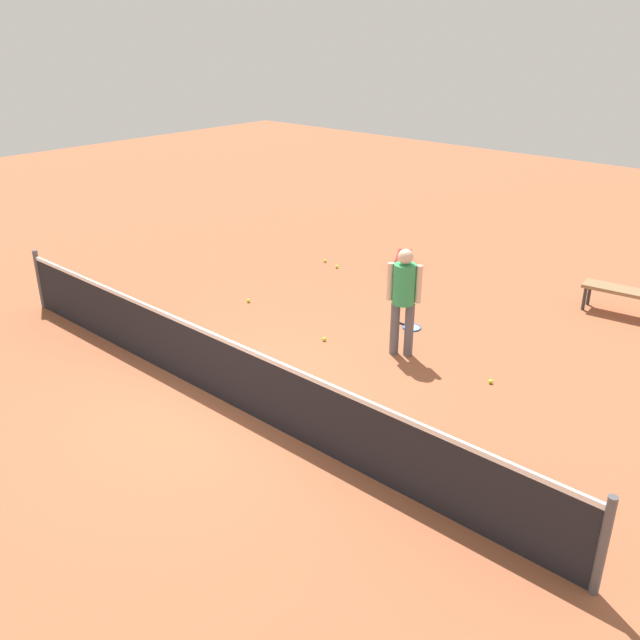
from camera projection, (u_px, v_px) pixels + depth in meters
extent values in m
plane|color=#9E5638|center=(228.00, 403.00, 9.21)|extent=(40.00, 40.00, 0.00)
cylinder|color=#4C4C51|center=(603.00, 546.00, 5.94)|extent=(0.09, 0.09, 1.07)
cylinder|color=#4C4C51|center=(40.00, 279.00, 12.05)|extent=(0.09, 0.09, 1.07)
cube|color=black|center=(226.00, 373.00, 9.03)|extent=(10.00, 0.02, 0.91)
cube|color=white|center=(224.00, 340.00, 8.83)|extent=(10.00, 0.04, 0.06)
cylinder|color=#595960|center=(409.00, 330.00, 10.35)|extent=(0.19, 0.19, 0.85)
cylinder|color=#595960|center=(395.00, 328.00, 10.40)|extent=(0.19, 0.19, 0.85)
cylinder|color=#339959|center=(404.00, 284.00, 10.08)|extent=(0.46, 0.46, 0.62)
cylinder|color=beige|center=(419.00, 284.00, 10.02)|extent=(0.12, 0.12, 0.58)
cylinder|color=beige|center=(390.00, 281.00, 10.12)|extent=(0.12, 0.12, 0.58)
sphere|color=beige|center=(406.00, 257.00, 9.91)|extent=(0.31, 0.31, 0.23)
torus|color=blue|center=(412.00, 328.00, 11.42)|extent=(0.33, 0.33, 0.02)
cylinder|color=silver|center=(412.00, 328.00, 11.42)|extent=(0.28, 0.28, 0.00)
cylinder|color=black|center=(399.00, 322.00, 11.61)|extent=(0.28, 0.05, 0.03)
sphere|color=#C6E033|center=(324.00, 339.00, 10.96)|extent=(0.07, 0.07, 0.07)
sphere|color=#C6E033|center=(337.00, 267.00, 14.18)|extent=(0.07, 0.07, 0.07)
sphere|color=#C6E033|center=(390.00, 424.00, 8.65)|extent=(0.07, 0.07, 0.07)
sphere|color=#C6E033|center=(325.00, 261.00, 14.52)|extent=(0.07, 0.07, 0.07)
sphere|color=#C6E033|center=(491.00, 382.00, 9.68)|extent=(0.07, 0.07, 0.07)
sphere|color=#C6E033|center=(248.00, 301.00, 12.46)|extent=(0.07, 0.07, 0.07)
cube|color=olive|center=(629.00, 292.00, 11.73)|extent=(1.53, 0.56, 0.06)
cylinder|color=#333338|center=(589.00, 294.00, 12.30)|extent=(0.07, 0.07, 0.42)
cylinder|color=#333338|center=(584.00, 299.00, 12.08)|extent=(0.07, 0.07, 0.42)
cube|color=#B21E1E|center=(403.00, 261.00, 14.16)|extent=(0.64, 0.83, 0.28)
cylinder|color=black|center=(405.00, 256.00, 14.48)|extent=(0.28, 0.22, 0.27)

